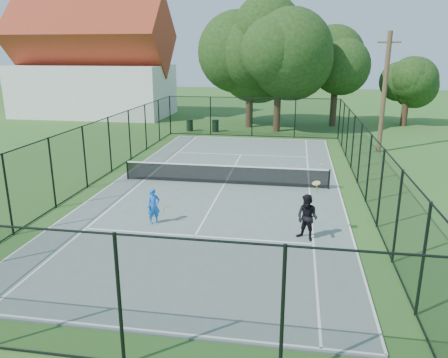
% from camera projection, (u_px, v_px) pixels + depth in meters
% --- Properties ---
extents(ground, '(120.00, 120.00, 0.00)m').
position_uv_depth(ground, '(225.00, 185.00, 21.49)').
color(ground, '#385D20').
extents(tennis_court, '(11.00, 24.00, 0.06)m').
position_uv_depth(tennis_court, '(225.00, 184.00, 21.48)').
color(tennis_court, slate).
rests_on(tennis_court, ground).
extents(tennis_net, '(10.08, 0.08, 0.95)m').
position_uv_depth(tennis_net, '(225.00, 174.00, 21.32)').
color(tennis_net, black).
rests_on(tennis_net, tennis_court).
extents(fence, '(13.10, 26.10, 3.00)m').
position_uv_depth(fence, '(225.00, 155.00, 21.07)').
color(fence, black).
rests_on(fence, ground).
extents(tree_near_left, '(7.53, 7.53, 9.82)m').
position_uv_depth(tree_near_left, '(250.00, 55.00, 36.33)').
color(tree_near_left, '#332114').
rests_on(tree_near_left, ground).
extents(tree_near_mid, '(6.66, 6.66, 8.71)m').
position_uv_depth(tree_near_mid, '(279.00, 64.00, 34.44)').
color(tree_near_mid, '#332114').
rests_on(tree_near_mid, ground).
extents(tree_near_right, '(5.91, 5.91, 8.16)m').
position_uv_depth(tree_near_right, '(336.00, 65.00, 37.09)').
color(tree_near_right, '#332114').
rests_on(tree_near_right, ground).
extents(tree_far_right, '(4.15, 4.15, 5.50)m').
position_uv_depth(tree_far_right, '(407.00, 87.00, 37.68)').
color(tree_far_right, '#332114').
rests_on(tree_far_right, ground).
extents(building, '(15.30, 8.15, 11.87)m').
position_uv_depth(building, '(93.00, 66.00, 43.60)').
color(building, silver).
rests_on(building, ground).
extents(trash_bin_left, '(0.58, 0.58, 0.95)m').
position_uv_depth(trash_bin_left, '(190.00, 125.00, 35.96)').
color(trash_bin_left, black).
rests_on(trash_bin_left, ground).
extents(trash_bin_right, '(0.58, 0.58, 0.97)m').
position_uv_depth(trash_bin_right, '(215.00, 126.00, 35.64)').
color(trash_bin_right, black).
rests_on(trash_bin_right, ground).
extents(utility_pole, '(1.40, 0.30, 7.54)m').
position_uv_depth(utility_pole, '(384.00, 92.00, 27.55)').
color(utility_pole, '#4C3823').
rests_on(utility_pole, ground).
extents(player_blue, '(0.88, 0.57, 1.37)m').
position_uv_depth(player_blue, '(154.00, 206.00, 16.37)').
color(player_blue, blue).
rests_on(player_blue, tennis_court).
extents(player_black, '(0.99, 1.01, 2.61)m').
position_uv_depth(player_black, '(307.00, 218.00, 14.90)').
color(player_black, black).
rests_on(player_black, tennis_court).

